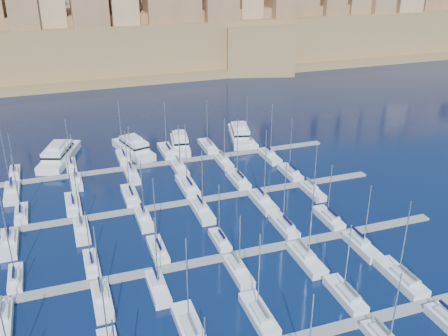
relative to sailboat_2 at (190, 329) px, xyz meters
name	(u,v)px	position (x,y,z in m)	size (l,w,h in m)	color
ground	(209,224)	(11.66, 27.87, -0.77)	(600.00, 600.00, 0.00)	black
pontoon_mid_near	(230,256)	(11.66, 15.87, -0.57)	(84.00, 2.00, 0.40)	slate
pontoon_mid_far	(195,201)	(11.66, 37.87, -0.57)	(84.00, 2.00, 0.40)	slate
pontoon_far	(171,162)	(11.66, 59.87, -0.57)	(84.00, 2.00, 0.40)	slate
sailboat_2	(190,329)	(0.00, 0.00, 0.00)	(3.15, 10.51, 15.45)	silver
sailboat_3	(259,314)	(10.36, -0.45, -0.02)	(2.88, 9.58, 14.35)	silver
sailboat_4	(345,295)	(24.70, -0.68, -0.03)	(2.74, 9.13, 13.15)	silver
sailboat_5	(401,278)	(35.54, 0.05, 0.00)	(3.18, 10.61, 14.76)	silver
sailboat_12	(16,279)	(-23.60, 20.54, -0.04)	(2.26, 7.54, 13.01)	silver
sailboat_13	(92,264)	(-11.53, 20.70, -0.06)	(2.36, 7.85, 10.82)	silver
sailboat_14	(158,250)	(-0.02, 21.05, -0.02)	(2.57, 8.58, 14.82)	silver
sailboat_15	(220,240)	(11.42, 20.49, -0.05)	(2.23, 7.42, 12.15)	silver
sailboat_16	(284,226)	(24.73, 21.20, -0.02)	(2.67, 8.89, 14.24)	silver
sailboat_17	(329,218)	(34.41, 21.15, -0.04)	(2.63, 8.78, 12.27)	silver
sailboat_18	(3,320)	(-25.06, 10.59, -0.03)	(2.63, 8.78, 13.61)	silver
sailboat_19	(102,300)	(-10.97, 10.43, -0.02)	(2.73, 9.10, 14.26)	silver
sailboat_20	(158,288)	(-2.29, 10.61, -0.03)	(2.62, 8.74, 13.95)	silver
sailboat_21	(238,271)	(11.27, 10.64, -0.05)	(2.60, 8.68, 11.70)	silver
sailboat_22	(306,259)	(23.57, 10.00, -0.01)	(2.99, 9.98, 15.04)	silver
sailboat_23	(361,246)	(34.88, 10.41, -0.03)	(2.75, 9.15, 13.33)	silver
sailboat_24	(21,214)	(-23.16, 42.87, -0.03)	(2.46, 8.21, 13.76)	silver
sailboat_25	(73,205)	(-13.07, 43.63, -0.02)	(2.93, 9.76, 14.24)	silver
sailboat_26	(131,196)	(-1.11, 43.63, -0.01)	(2.93, 9.75, 15.72)	silver
sailboat_27	(188,186)	(11.81, 44.12, 0.00)	(3.22, 10.75, 15.44)	silver
sailboat_28	(238,180)	(23.70, 43.65, -0.01)	(2.94, 9.80, 15.47)	silver
sailboat_29	(290,173)	(36.84, 43.27, -0.02)	(2.71, 9.02, 14.52)	silver
sailboat_30	(9,243)	(-24.98, 32.13, -0.01)	(2.91, 9.71, 15.31)	silver
sailboat_31	(82,230)	(-12.23, 32.50, -0.03)	(2.69, 8.97, 13.49)	silver
sailboat_32	(144,219)	(-0.26, 32.73, -0.03)	(2.55, 8.50, 13.79)	silver
sailboat_33	(202,211)	(11.53, 32.18, -0.02)	(2.89, 9.63, 14.48)	silver
sailboat_34	(263,201)	(24.83, 31.92, 0.01)	(3.04, 10.15, 17.24)	silver
sailboat_35	(312,191)	(37.10, 32.84, -0.05)	(2.48, 8.28, 12.15)	silver
sailboat_36	(15,173)	(-25.07, 64.62, -0.06)	(2.31, 7.70, 11.04)	silver
sailboat_37	(71,166)	(-12.15, 64.71, -0.04)	(2.37, 7.89, 12.80)	silver
sailboat_38	(123,158)	(0.72, 65.40, -0.01)	(2.79, 9.29, 15.84)	silver
sailboat_39	(167,151)	(12.25, 66.01, -0.01)	(3.16, 10.53, 14.35)	silver
sailboat_40	(208,147)	(23.43, 65.72, -0.02)	(2.98, 9.93, 13.80)	silver
sailboat_41	(247,142)	(34.70, 65.59, -0.02)	(2.90, 9.67, 13.95)	silver
sailboat_42	(12,192)	(-25.31, 53.86, 0.00)	(3.08, 10.27, 15.68)	silver
sailboat_43	(76,182)	(-11.61, 54.90, -0.04)	(2.45, 8.15, 12.72)	silver
sailboat_44	(132,175)	(0.96, 54.42, -0.03)	(2.74, 9.14, 13.30)	silver
sailboat_45	(179,168)	(12.56, 54.44, -0.04)	(2.73, 9.09, 12.16)	silver
sailboat_46	(224,162)	(24.02, 54.64, -0.04)	(2.60, 8.68, 12.42)	silver
sailboat_47	(269,156)	(36.31, 54.27, -0.01)	(2.83, 9.43, 15.13)	silver
motor_yacht_a	(59,155)	(-14.71, 70.57, 0.96)	(11.90, 19.91, 5.25)	silver
motor_yacht_b	(134,147)	(4.07, 69.33, 0.96)	(9.19, 17.26, 5.25)	silver
motor_yacht_c	(180,143)	(16.42, 68.33, 0.96)	(6.72, 15.00, 5.25)	silver
motor_yacht_d	(240,134)	(34.01, 69.49, 0.96)	(8.98, 17.60, 5.25)	silver
fortified_city	(105,31)	(11.48, 183.13, 13.97)	(460.00, 108.95, 59.52)	brown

